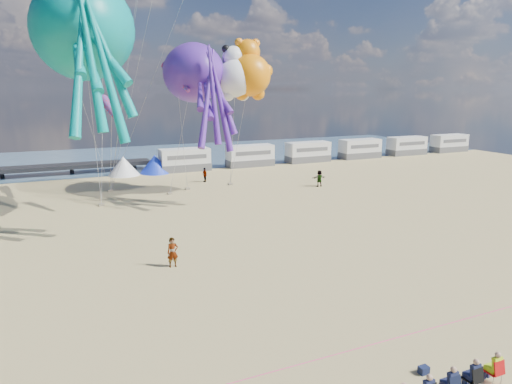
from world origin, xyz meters
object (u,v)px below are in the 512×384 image
(sandbag_d, at_px, (187,189))
(kite_teddy_orange, at_px, (250,75))
(motorhome_0, at_px, (185,160))
(tent_blue, at_px, (155,164))
(sandbag_c, at_px, (230,184))
(windsock_right, at_px, (112,112))
(beachgoer_3, at_px, (205,175))
(sandbag_b, at_px, (170,193))
(motorhome_4, at_px, (407,146))
(kite_octopus_teal, at_px, (83,30))
(kite_octopus_purple, at_px, (193,73))
(motorhome_1, at_px, (250,156))
(motorhome_2, at_px, (308,152))
(sandbag_a, at_px, (102,205))
(sandbag_e, at_px, (110,191))
(windsock_left, at_px, (103,60))
(motorhome_5, at_px, (449,143))
(spectator_row, at_px, (449,381))
(cooler_navy, at_px, (424,370))
(windsock_mid, at_px, (177,78))
(motorhome_3, at_px, (360,149))
(standing_person, at_px, (173,252))
(beachgoer_4, at_px, (319,178))
(kite_panda, at_px, (236,78))

(sandbag_d, height_order, kite_teddy_orange, kite_teddy_orange)
(motorhome_0, bearing_deg, tent_blue, 180.00)
(sandbag_c, height_order, windsock_right, windsock_right)
(beachgoer_3, xyz_separation_m, sandbag_d, (-3.08, -3.45, -0.74))
(sandbag_b, bearing_deg, motorhome_4, 16.84)
(beachgoer_3, distance_m, kite_octopus_teal, 22.07)
(motorhome_4, xyz_separation_m, kite_octopus_purple, (-40.38, -13.23, 10.82))
(motorhome_1, relative_size, sandbag_d, 13.20)
(motorhome_2, height_order, sandbag_a, motorhome_2)
(sandbag_e, bearing_deg, motorhome_2, 17.18)
(kite_octopus_purple, height_order, windsock_left, kite_octopus_purple)
(kite_octopus_purple, bearing_deg, kite_octopus_teal, -158.01)
(motorhome_5, distance_m, spectator_row, 70.88)
(motorhome_4, xyz_separation_m, cooler_navy, (-41.59, -47.44, -1.35))
(motorhome_0, height_order, windsock_left, windsock_left)
(kite_teddy_orange, height_order, windsock_mid, kite_teddy_orange)
(motorhome_0, height_order, sandbag_e, motorhome_0)
(motorhome_2, distance_m, kite_octopus_purple, 27.37)
(kite_octopus_teal, bearing_deg, motorhome_3, 2.79)
(windsock_left, bearing_deg, spectator_row, -77.77)
(motorhome_1, xyz_separation_m, tent_blue, (-13.50, 0.00, -0.30))
(motorhome_5, relative_size, sandbag_d, 13.20)
(kite_teddy_orange, height_order, windsock_left, windsock_left)
(motorhome_4, distance_m, cooler_navy, 63.10)
(motorhome_2, height_order, sandbag_e, motorhome_2)
(sandbag_c, relative_size, kite_octopus_purple, 0.04)
(tent_blue, distance_m, kite_teddy_orange, 20.45)
(motorhome_1, bearing_deg, kite_octopus_teal, -140.47)
(kite_teddy_orange, bearing_deg, windsock_left, 142.09)
(standing_person, height_order, windsock_right, windsock_right)
(tent_blue, relative_size, beachgoer_3, 2.36)
(motorhome_5, bearing_deg, cooler_navy, -137.12)
(spectator_row, bearing_deg, motorhome_5, 43.60)
(spectator_row, distance_m, beachgoer_4, 36.14)
(motorhome_4, bearing_deg, motorhome_5, 0.00)
(beachgoer_3, relative_size, kite_panda, 0.26)
(beachgoer_4, xyz_separation_m, sandbag_d, (-14.08, 4.31, -0.82))
(beachgoer_3, xyz_separation_m, kite_octopus_purple, (-2.51, -5.00, 11.47))
(motorhome_1, relative_size, kite_teddy_orange, 0.92)
(spectator_row, relative_size, beachgoer_3, 3.60)
(sandbag_a, bearing_deg, cooler_navy, -74.96)
(motorhome_1, relative_size, sandbag_e, 13.20)
(kite_octopus_purple, relative_size, kite_teddy_orange, 1.75)
(beachgoer_3, distance_m, sandbag_a, 14.23)
(sandbag_c, relative_size, kite_panda, 0.08)
(beachgoer_3, relative_size, sandbag_b, 3.39)
(spectator_row, bearing_deg, tent_blue, 90.20)
(standing_person, bearing_deg, cooler_navy, -66.25)
(motorhome_4, relative_size, standing_person, 3.52)
(tent_blue, distance_m, windsock_left, 18.24)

